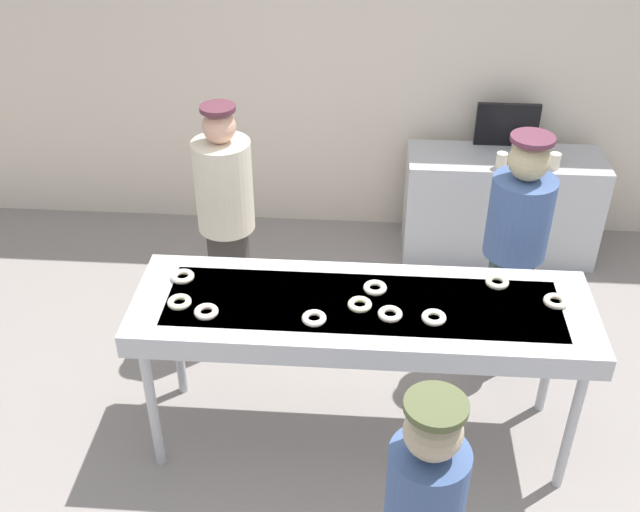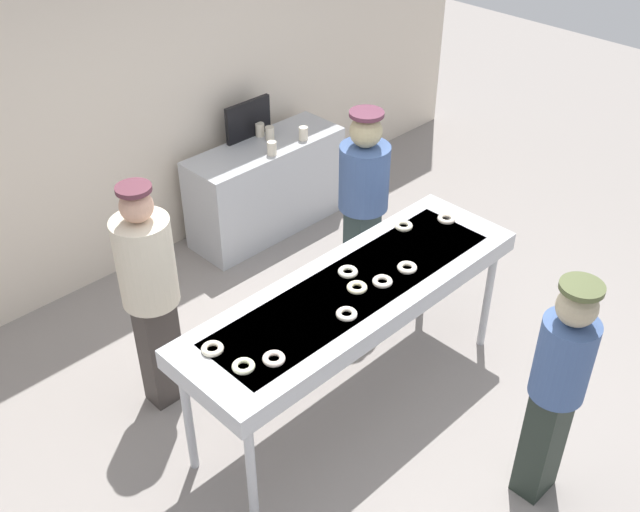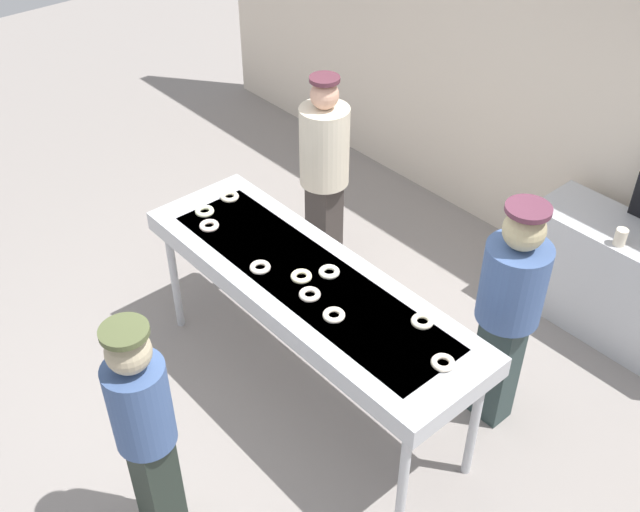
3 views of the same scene
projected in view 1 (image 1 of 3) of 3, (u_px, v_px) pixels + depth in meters
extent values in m
plane|color=gray|center=(357.00, 434.00, 4.53)|extent=(16.00, 16.00, 0.00)
cube|color=beige|center=(372.00, 56.00, 5.79)|extent=(8.00, 0.12, 2.88)
cube|color=#B7BABF|center=(362.00, 313.00, 4.02)|extent=(2.43, 0.74, 0.13)
cube|color=slate|center=(362.00, 309.00, 4.00)|extent=(2.06, 0.52, 0.08)
cylinder|color=#B7BABF|center=(152.00, 408.00, 4.12)|extent=(0.06, 0.06, 0.85)
cylinder|color=#B7BABF|center=(570.00, 430.00, 3.99)|extent=(0.06, 0.06, 0.85)
cylinder|color=#B7BABF|center=(176.00, 338.00, 4.60)|extent=(0.06, 0.06, 0.85)
cylinder|color=#B7BABF|center=(550.00, 356.00, 4.47)|extent=(0.06, 0.06, 0.85)
torus|color=#F0E0C7|center=(555.00, 301.00, 3.97)|extent=(0.13, 0.13, 0.03)
torus|color=beige|center=(497.00, 282.00, 4.11)|extent=(0.15, 0.15, 0.03)
torus|color=#FDF4C1|center=(359.00, 304.00, 3.94)|extent=(0.13, 0.13, 0.03)
torus|color=#F2E6C8|center=(182.00, 277.00, 4.15)|extent=(0.13, 0.13, 0.03)
torus|color=white|center=(433.00, 317.00, 3.85)|extent=(0.18, 0.18, 0.03)
torus|color=silver|center=(390.00, 314.00, 3.88)|extent=(0.15, 0.15, 0.03)
torus|color=#FBE4D1|center=(206.00, 312.00, 3.89)|extent=(0.18, 0.18, 0.03)
torus|color=silver|center=(314.00, 318.00, 3.85)|extent=(0.18, 0.18, 0.03)
torus|color=white|center=(374.00, 288.00, 4.06)|extent=(0.17, 0.17, 0.03)
torus|color=#F0F3C5|center=(179.00, 302.00, 3.96)|extent=(0.18, 0.18, 0.03)
cube|color=#3A3430|center=(231.00, 280.00, 5.10)|extent=(0.24, 0.18, 0.85)
cylinder|color=beige|center=(223.00, 186.00, 4.70)|extent=(0.36, 0.36, 0.59)
sphere|color=tan|center=(218.00, 127.00, 4.48)|extent=(0.20, 0.20, 0.20)
cylinder|color=#542934|center=(217.00, 108.00, 4.41)|extent=(0.21, 0.21, 0.03)
cube|color=#2A3A39|center=(504.00, 307.00, 4.87)|extent=(0.24, 0.18, 0.84)
cylinder|color=#3F598C|center=(519.00, 217.00, 4.49)|extent=(0.38, 0.38, 0.51)
sphere|color=tan|center=(529.00, 160.00, 4.29)|extent=(0.24, 0.24, 0.24)
cylinder|color=#592C3D|center=(532.00, 139.00, 4.21)|extent=(0.25, 0.25, 0.03)
cylinder|color=#3F598C|center=(424.00, 498.00, 2.87)|extent=(0.30, 0.30, 0.50)
sphere|color=tan|center=(432.00, 431.00, 2.67)|extent=(0.22, 0.22, 0.22)
cylinder|color=#4C5531|center=(435.00, 406.00, 2.60)|extent=(0.23, 0.23, 0.03)
cube|color=#B7BABF|center=(500.00, 206.00, 5.92)|extent=(1.47, 0.52, 0.85)
cylinder|color=beige|center=(501.00, 161.00, 5.50)|extent=(0.08, 0.08, 0.12)
cylinder|color=beige|center=(554.00, 161.00, 5.50)|extent=(0.08, 0.08, 0.12)
cylinder|color=beige|center=(517.00, 141.00, 5.78)|extent=(0.08, 0.08, 0.12)
cylinder|color=beige|center=(521.00, 147.00, 5.68)|extent=(0.08, 0.08, 0.12)
cube|color=black|center=(507.00, 125.00, 5.76)|extent=(0.47, 0.04, 0.33)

